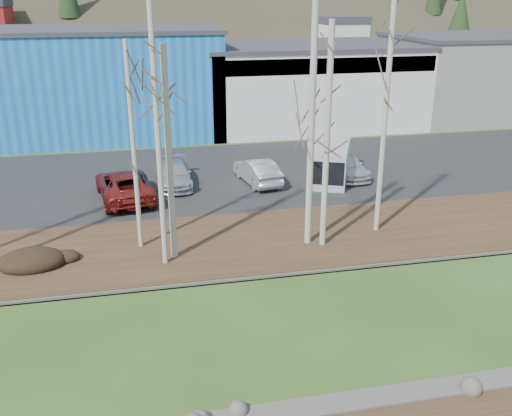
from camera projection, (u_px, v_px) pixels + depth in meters
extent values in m
cube|color=#382616|center=(208.00, 245.00, 25.93)|extent=(80.00, 7.00, 0.15)
cube|color=black|center=(185.00, 177.00, 35.52)|extent=(80.00, 14.00, 0.14)
cube|color=blue|center=(91.00, 83.00, 45.73)|extent=(20.00, 12.00, 8.00)
cube|color=#333338|center=(85.00, 29.00, 44.26)|extent=(20.40, 12.24, 0.30)
cube|color=beige|center=(306.00, 86.00, 49.58)|extent=(18.00, 12.00, 6.50)
cube|color=#333338|center=(307.00, 45.00, 48.38)|extent=(18.36, 12.24, 0.30)
cube|color=navy|center=(329.00, 66.00, 43.36)|extent=(17.64, 0.20, 1.20)
cube|color=gray|center=(471.00, 77.00, 52.68)|extent=(14.00, 12.00, 7.00)
cube|color=#333338|center=(477.00, 36.00, 51.39)|extent=(14.28, 12.24, 0.30)
ellipsoid|color=black|center=(31.00, 260.00, 23.66)|extent=(2.75, 1.94, 0.54)
cylinder|color=#BAB6A7|center=(157.00, 130.00, 22.04)|extent=(0.21, 0.21, 11.36)
cylinder|color=#BAB6A7|center=(169.00, 157.00, 23.04)|extent=(0.27, 0.27, 8.88)
cylinder|color=#BAB6A7|center=(134.00, 149.00, 24.06)|extent=(0.20, 0.20, 8.96)
cylinder|color=#BAB6A7|center=(311.00, 129.00, 24.16)|extent=(0.28, 0.28, 10.52)
cylinder|color=#BAB6A7|center=(327.00, 139.00, 24.12)|extent=(0.26, 0.26, 9.70)
cylinder|color=#BAB6A7|center=(385.00, 118.00, 25.48)|extent=(0.24, 0.24, 10.82)
imported|color=maroon|center=(124.00, 185.00, 31.21)|extent=(3.50, 6.12, 1.61)
imported|color=#A6ABAF|center=(175.00, 174.00, 33.52)|extent=(2.04, 4.72, 1.35)
imported|color=#101541|center=(131.00, 188.00, 31.02)|extent=(2.21, 4.28, 1.39)
imported|color=#B7B7BA|center=(257.00, 171.00, 33.92)|extent=(2.26, 4.64, 1.46)
imported|color=silver|center=(345.00, 165.00, 35.23)|extent=(2.05, 4.68, 1.34)
cube|color=silver|center=(330.00, 161.00, 34.49)|extent=(4.00, 5.50, 2.22)
cube|color=black|center=(327.00, 171.00, 32.65)|extent=(2.27, 1.78, 1.38)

